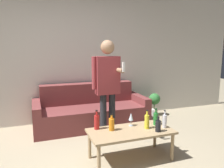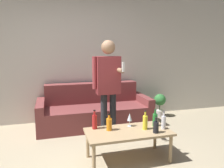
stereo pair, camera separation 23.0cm
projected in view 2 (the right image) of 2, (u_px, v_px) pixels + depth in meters
name	position (u px, v px, depth m)	size (l,w,h in m)	color
wall_back	(70.00, 54.00, 4.35)	(8.00, 0.06, 2.70)	silver
couch	(94.00, 111.00, 4.21)	(2.11, 0.83, 0.78)	brown
coffee_table	(128.00, 134.00, 2.85)	(1.10, 0.54, 0.41)	tan
bottle_orange	(155.00, 119.00, 3.00)	(0.07, 0.07, 0.24)	#23752D
bottle_green	(156.00, 127.00, 2.76)	(0.07, 0.07, 0.20)	black
bottle_dark	(95.00, 121.00, 2.90)	(0.07, 0.07, 0.26)	#B21E1E
bottle_yellow	(109.00, 124.00, 2.85)	(0.07, 0.07, 0.22)	orange
bottle_red	(164.00, 122.00, 2.89)	(0.06, 0.06, 0.24)	silver
bottle_clear	(145.00, 122.00, 2.88)	(0.06, 0.06, 0.25)	yellow
wine_glass_near	(130.00, 117.00, 2.99)	(0.07, 0.07, 0.19)	silver
person_standing_front	(108.00, 82.00, 3.36)	(0.43, 0.40, 1.59)	#232328
potted_plant	(160.00, 102.00, 4.70)	(0.25, 0.25, 0.50)	silver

